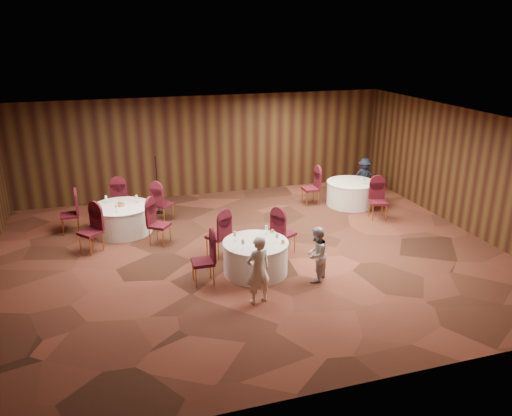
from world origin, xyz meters
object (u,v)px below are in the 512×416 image
object	(u,v)px
woman_a	(258,270)
table_main	(256,257)
table_left	(122,219)
woman_b	(316,254)
table_right	(351,193)
man_c	(364,177)
mic_stand	(158,197)

from	to	relation	value
woman_a	table_main	bearing A→B (deg)	-117.72
table_left	woman_b	distance (m)	5.60
table_left	table_right	bearing A→B (deg)	1.64
table_left	table_main	bearing A→B (deg)	-50.79
table_left	man_c	xyz separation A→B (m)	(7.75, 0.98, 0.24)
woman_a	woman_b	world-z (taller)	woman_a
table_right	woman_a	size ratio (longest dim) A/B	1.05
mic_stand	woman_b	size ratio (longest dim) A/B	1.38
table_left	mic_stand	xyz separation A→B (m)	(1.10, 1.20, 0.13)
table_right	man_c	size ratio (longest dim) A/B	1.22
mic_stand	woman_a	bearing A→B (deg)	-77.46
table_left	table_right	xyz separation A→B (m)	(6.86, 0.20, 0.00)
table_left	woman_a	bearing A→B (deg)	-62.46
table_left	woman_a	world-z (taller)	woman_a
table_left	mic_stand	distance (m)	1.64
table_right	woman_a	bearing A→B (deg)	-133.21
table_left	man_c	bearing A→B (deg)	7.23
woman_b	man_c	distance (m)	6.39
table_right	mic_stand	distance (m)	5.85
woman_b	man_c	xyz separation A→B (m)	(3.91, 5.05, -0.01)
woman_a	woman_b	xyz separation A→B (m)	(1.45, 0.50, -0.09)
woman_b	table_main	bearing A→B (deg)	-77.75
mic_stand	woman_a	distance (m)	5.92
table_right	table_left	bearing A→B (deg)	-178.36
table_left	table_right	distance (m)	6.86
woman_a	man_c	distance (m)	7.72
table_left	woman_a	xyz separation A→B (m)	(2.38, -4.57, 0.33)
table_main	table_right	distance (m)	5.44
table_right	woman_a	xyz separation A→B (m)	(-4.48, -4.77, 0.33)
man_c	mic_stand	bearing A→B (deg)	-154.50
table_right	man_c	world-z (taller)	man_c
woman_b	mic_stand	bearing A→B (deg)	-106.87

